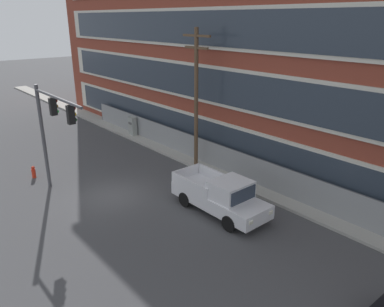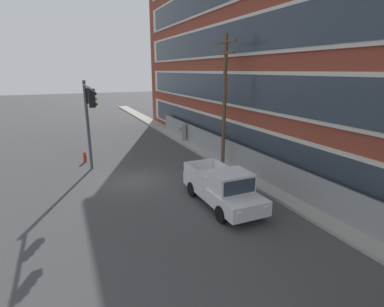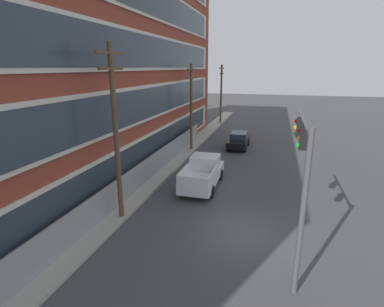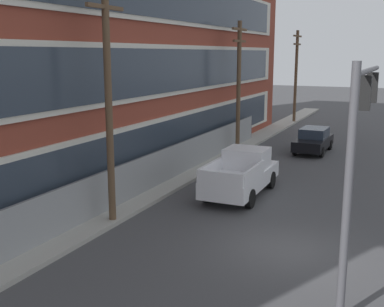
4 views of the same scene
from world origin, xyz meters
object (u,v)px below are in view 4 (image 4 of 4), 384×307
utility_pole_near_corner (108,90)px  utility_pole_midblock (239,82)px  sedan_black (313,140)px  traffic_signal_mast (360,130)px  utility_pole_far_east (296,72)px  pickup_truck_white (242,174)px

utility_pole_near_corner → utility_pole_midblock: (14.15, 0.09, -0.44)m
sedan_black → utility_pole_midblock: size_ratio=0.55×
traffic_signal_mast → utility_pole_far_east: utility_pole_far_east is taller
sedan_black → utility_pole_near_corner: bearing=165.6°
pickup_truck_white → utility_pole_far_east: 24.00m
traffic_signal_mast → sedan_black: bearing=13.8°
utility_pole_far_east → sedan_black: bearing=-161.7°
sedan_black → utility_pole_far_east: utility_pole_far_east is taller
utility_pole_near_corner → pickup_truck_white: bearing=-29.2°
sedan_black → utility_pole_near_corner: size_ratio=0.50×
utility_pole_midblock → utility_pole_far_east: 15.01m
traffic_signal_mast → utility_pole_midblock: utility_pole_midblock is taller
utility_pole_midblock → sedan_black: bearing=-61.5°
utility_pole_midblock → utility_pole_near_corner: bearing=-179.7°
utility_pole_midblock → utility_pole_far_east: utility_pole_far_east is taller
utility_pole_midblock → utility_pole_far_east: (15.01, -0.14, 0.08)m
traffic_signal_mast → utility_pole_far_east: 31.98m
pickup_truck_white → utility_pole_midblock: (8.51, 3.23, 3.58)m
utility_pole_far_east → traffic_signal_mast: bearing=-164.3°
traffic_signal_mast → sedan_black: (18.13, 4.46, -3.54)m
pickup_truck_white → utility_pole_near_corner: 7.60m
traffic_signal_mast → utility_pole_midblock: bearing=29.1°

